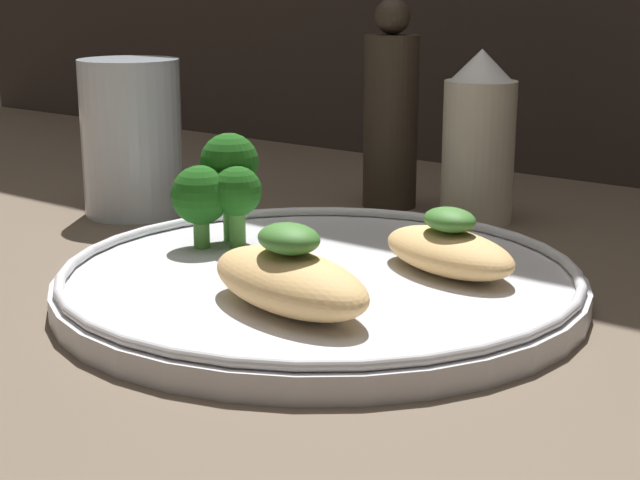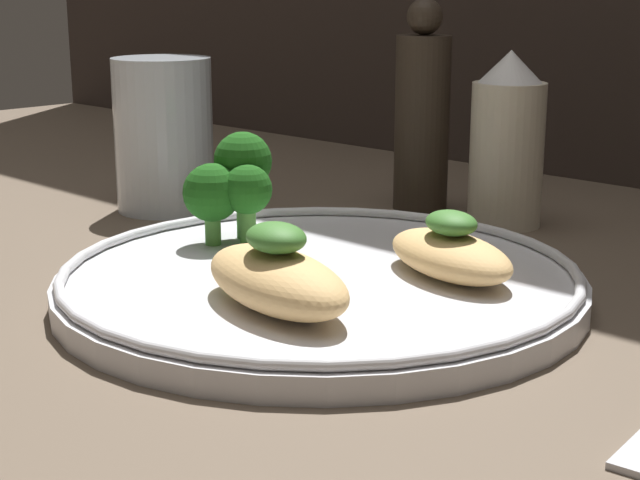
% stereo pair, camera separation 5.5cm
% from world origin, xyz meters
% --- Properties ---
extents(ground_plane, '(1.80, 1.80, 0.01)m').
position_xyz_m(ground_plane, '(0.00, 0.00, -0.01)').
color(ground_plane, brown).
extents(plate, '(0.30, 0.30, 0.02)m').
position_xyz_m(plate, '(0.00, 0.00, 0.01)').
color(plate, silver).
rests_on(plate, ground_plane).
extents(grilled_meat_front, '(0.12, 0.07, 0.04)m').
position_xyz_m(grilled_meat_front, '(0.03, -0.06, 0.03)').
color(grilled_meat_front, tan).
rests_on(grilled_meat_front, plate).
extents(grilled_meat_middle, '(0.10, 0.07, 0.04)m').
position_xyz_m(grilled_meat_middle, '(0.06, 0.05, 0.03)').
color(grilled_meat_middle, tan).
rests_on(grilled_meat_middle, plate).
extents(broccoli_bunch, '(0.05, 0.06, 0.07)m').
position_xyz_m(broccoli_bunch, '(-0.09, 0.01, 0.05)').
color(broccoli_bunch, '#4C8E38').
rests_on(broccoli_bunch, plate).
extents(sauce_bottle, '(0.05, 0.05, 0.13)m').
position_xyz_m(sauce_bottle, '(-0.02, 0.22, 0.06)').
color(sauce_bottle, beige).
rests_on(sauce_bottle, ground_plane).
extents(pepper_grinder, '(0.04, 0.04, 0.16)m').
position_xyz_m(pepper_grinder, '(-0.10, 0.22, 0.07)').
color(pepper_grinder, '#382D23').
rests_on(pepper_grinder, ground_plane).
extents(drinking_glass, '(0.08, 0.08, 0.12)m').
position_xyz_m(drinking_glass, '(-0.24, 0.08, 0.06)').
color(drinking_glass, silver).
rests_on(drinking_glass, ground_plane).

